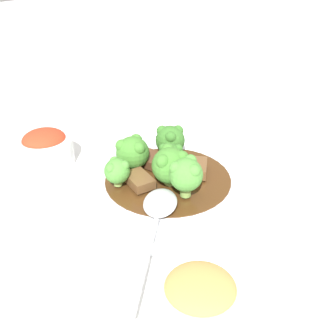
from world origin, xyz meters
TOP-DOWN VIEW (x-y plane):
  - ground_plane at (0.00, 0.00)m, footprint 4.00×4.00m
  - main_plate at (0.00, 0.00)m, footprint 0.32×0.32m
  - beef_strip_0 at (0.02, 0.04)m, footprint 0.06×0.06m
  - beef_strip_1 at (-0.04, 0.01)m, footprint 0.08×0.05m
  - beef_strip_2 at (-0.01, -0.05)m, footprint 0.05×0.04m
  - broccoli_floret_0 at (-0.06, -0.02)m, footprint 0.05×0.05m
  - broccoli_floret_1 at (0.02, -0.01)m, footprint 0.06×0.06m
  - broccoli_floret_2 at (-0.05, 0.05)m, footprint 0.05×0.05m
  - broccoli_floret_3 at (0.05, -0.02)m, footprint 0.05×0.05m
  - broccoli_floret_4 at (-0.03, -0.07)m, footprint 0.04×0.04m
  - broccoli_floret_5 at (-0.01, 0.01)m, footprint 0.04×0.04m
  - serving_spoon at (0.06, -0.07)m, footprint 0.16×0.19m
  - side_bowl_kimchi at (-0.19, -0.11)m, footprint 0.09×0.09m
  - side_bowl_appetizer at (0.20, -0.13)m, footprint 0.10×0.10m
  - sauce_dish at (-0.05, 0.23)m, footprint 0.08×0.08m

SIDE VIEW (x-z plane):
  - ground_plane at x=0.00m, z-range 0.00..0.00m
  - sauce_dish at x=-0.05m, z-range 0.00..0.01m
  - main_plate at x=0.00m, z-range 0.00..0.02m
  - side_bowl_appetizer at x=0.20m, z-range 0.00..0.04m
  - serving_spoon at x=0.06m, z-range 0.02..0.03m
  - beef_strip_1 at x=-0.04m, z-range 0.02..0.03m
  - beef_strip_2 at x=-0.01m, z-range 0.02..0.03m
  - beef_strip_0 at x=0.02m, z-range 0.02..0.03m
  - side_bowl_kimchi at x=-0.19m, z-range 0.00..0.06m
  - broccoli_floret_4 at x=-0.03m, z-range 0.02..0.07m
  - broccoli_floret_2 at x=-0.05m, z-range 0.02..0.07m
  - broccoli_floret_0 at x=-0.06m, z-range 0.02..0.07m
  - broccoli_floret_5 at x=-0.01m, z-range 0.03..0.08m
  - broccoli_floret_1 at x=0.02m, z-range 0.02..0.08m
  - broccoli_floret_3 at x=0.05m, z-range 0.03..0.08m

